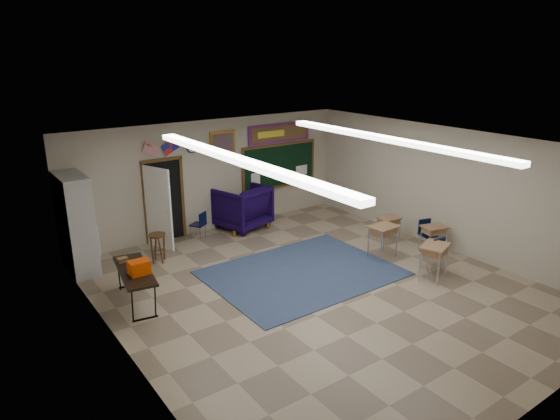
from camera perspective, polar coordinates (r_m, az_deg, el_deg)
floor at (r=10.48m, az=4.41°, el=-9.00°), size 9.00×9.00×0.00m
back_wall at (r=13.50m, az=-7.79°, el=3.88°), size 8.00×0.04×3.00m
front_wall at (r=7.36m, az=28.16°, el=-10.50°), size 8.00×0.04×3.00m
left_wall at (r=8.08m, az=-17.81°, el=-6.62°), size 0.04×9.00×3.00m
right_wall at (r=12.75m, az=18.53°, el=2.27°), size 0.04×9.00×3.00m
ceiling at (r=9.51m, az=4.84°, el=7.33°), size 8.00×9.00×0.04m
area_rug at (r=11.15m, az=2.55°, el=-7.19°), size 4.00×3.00×0.02m
fluorescent_strips at (r=9.52m, az=4.83°, el=6.98°), size 3.86×6.00×0.10m
doorway at (r=12.88m, az=-13.29°, el=0.83°), size 1.10×0.89×2.16m
chalkboard at (r=14.60m, az=-0.06°, el=4.97°), size 2.55×0.14×1.30m
bulletin_board at (r=14.41m, az=-0.07°, el=8.80°), size 2.10×0.05×0.55m
framed_art_print at (r=13.45m, az=-6.55°, el=7.59°), size 0.75×0.05×0.65m
wall_clock at (r=13.05m, az=-10.02°, el=7.11°), size 0.32×0.05×0.32m
wall_flags at (r=12.66m, az=-13.48°, el=7.17°), size 1.16×0.06×0.70m
storage_cabinet at (r=11.79m, az=-22.27°, el=-1.45°), size 0.59×1.25×2.20m
wingback_armchair at (r=13.77m, az=-4.43°, el=0.37°), size 1.56×1.59×1.19m
student_chair_reading at (r=13.16m, az=-9.36°, el=-1.73°), size 0.50×0.50×0.73m
student_chair_desk_a at (r=11.68m, az=16.97°, el=-4.69°), size 0.41×0.41×0.81m
student_chair_desk_b at (r=12.77m, az=16.52°, el=-2.81°), size 0.46×0.46×0.75m
student_desk_front_left at (r=12.05m, az=11.66°, el=-3.35°), size 0.68×0.53×0.79m
student_desk_front_right at (r=13.07m, az=12.31°, el=-2.02°), size 0.58×0.45×0.66m
student_desk_back_left at (r=11.19m, az=17.15°, el=-5.51°), size 0.79×0.69×0.79m
student_desk_back_right at (r=12.63m, az=17.13°, el=-3.07°), size 0.67×0.57×0.69m
folding_table at (r=10.18m, az=-16.14°, el=-8.19°), size 0.83×1.75×0.96m
wooden_stool at (r=11.93m, az=-13.77°, el=-4.17°), size 0.39×0.39×0.68m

